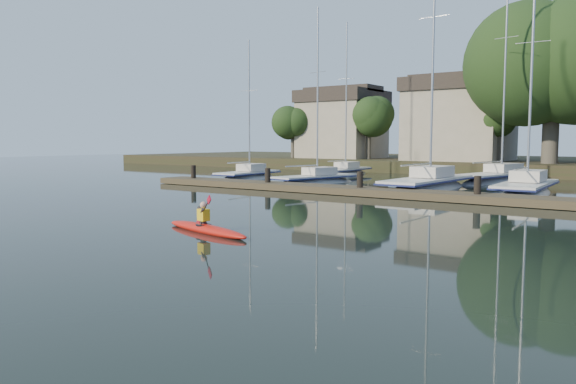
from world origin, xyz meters
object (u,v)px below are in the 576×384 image
Objects in this scene: dock at (415,194)px; sailboat_1 at (315,186)px; sailboat_2 at (428,194)px; sailboat_5 at (344,177)px; sailboat_6 at (499,185)px; sailboat_0 at (248,182)px; sailboat_3 at (526,199)px; kayak at (206,227)px.

dock is 2.77× the size of sailboat_1.
sailboat_5 is (-10.49, 8.79, 0.04)m from sailboat_2.
sailboat_5 is at bearing 130.88° from dock.
sailboat_6 is (1.63, 8.45, 0.02)m from sailboat_2.
sailboat_5 reaches higher than sailboat_0.
sailboat_2 is at bearing -179.34° from sailboat_3.
sailboat_0 is 6.08m from sailboat_1.
sailboat_2 is at bearing -89.36° from sailboat_6.
sailboat_3 is at bearing 12.82° from sailboat_1.
sailboat_5 is at bearing 141.98° from sailboat_2.
sailboat_2 is 1.01× the size of sailboat_6.
sailboat_1 is 0.91× the size of sailboat_3.
sailboat_6 is at bearing -4.50° from sailboat_5.
sailboat_2 is 8.61m from sailboat_6.
kayak is 13.23m from dock.
sailboat_0 is 17.20m from sailboat_6.
sailboat_0 is 18.84m from sailboat_3.
sailboat_0 reaches higher than dock.
sailboat_5 is (3.17, 8.22, 0.02)m from sailboat_0.
sailboat_0 is at bearing -173.54° from sailboat_1.
sailboat_2 is 1.23× the size of sailboat_3.
sailboat_3 is (18.84, -0.32, -0.02)m from sailboat_0.
sailboat_2 is at bearing -42.85° from sailboat_5.
sailboat_2 reaches higher than sailboat_1.
sailboat_3 reaches higher than sailboat_1.
sailboat_2 is (-1.21, 4.73, -0.41)m from dock.
kayak is at bearing -55.29° from sailboat_1.
sailboat_6 is at bearing 88.16° from dock.
sailboat_2 is (13.66, -0.57, -0.03)m from sailboat_0.
sailboat_6 reaches higher than sailboat_3.
sailboat_1 is 12.79m from sailboat_3.
sailboat_1 is (-7.59, 17.91, -0.33)m from kayak.
sailboat_6 is (15.29, 7.88, -0.01)m from sailboat_0.
sailboat_3 is (5.19, 18.15, -0.36)m from kayak.
sailboat_1 is 0.75× the size of sailboat_6.
sailboat_2 reaches higher than sailboat_3.
sailboat_1 is at bearing 178.96° from sailboat_3.
sailboat_0 is at bearing 179.55° from sailboat_2.
sailboat_1 is at bearing -74.73° from sailboat_5.
sailboat_1 is 0.93× the size of sailboat_5.
dock is at bearing -73.77° from sailboat_2.
sailboat_5 is 12.12m from sailboat_6.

